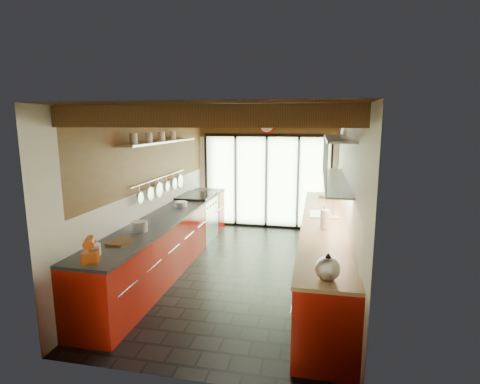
{
  "coord_description": "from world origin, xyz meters",
  "views": [
    {
      "loc": [
        1.13,
        -5.77,
        2.42
      ],
      "look_at": [
        -0.14,
        0.4,
        1.25
      ],
      "focal_mm": 28.0,
      "sensor_mm": 36.0,
      "label": 1
    }
  ],
  "objects_px": {
    "soap_bottle": "(324,210)",
    "bowl": "(323,196)",
    "stand_mixer": "(92,251)",
    "kettle": "(328,267)",
    "paper_towel": "(325,219)"
  },
  "relations": [
    {
      "from": "stand_mixer",
      "to": "soap_bottle",
      "type": "distance_m",
      "value": 3.59
    },
    {
      "from": "kettle",
      "to": "paper_towel",
      "type": "distance_m",
      "value": 1.8
    },
    {
      "from": "paper_towel",
      "to": "soap_bottle",
      "type": "xyz_separation_m",
      "value": [
        0.0,
        0.74,
        -0.04
      ]
    },
    {
      "from": "stand_mixer",
      "to": "paper_towel",
      "type": "bearing_deg",
      "value": 35.22
    },
    {
      "from": "stand_mixer",
      "to": "soap_bottle",
      "type": "height_order",
      "value": "stand_mixer"
    },
    {
      "from": "paper_towel",
      "to": "soap_bottle",
      "type": "relative_size",
      "value": 1.65
    },
    {
      "from": "soap_bottle",
      "to": "bowl",
      "type": "height_order",
      "value": "soap_bottle"
    },
    {
      "from": "paper_towel",
      "to": "soap_bottle",
      "type": "height_order",
      "value": "paper_towel"
    },
    {
      "from": "bowl",
      "to": "paper_towel",
      "type": "bearing_deg",
      "value": -90.0
    },
    {
      "from": "kettle",
      "to": "paper_towel",
      "type": "bearing_deg",
      "value": 90.0
    },
    {
      "from": "stand_mixer",
      "to": "kettle",
      "type": "xyz_separation_m",
      "value": [
        2.54,
        -0.01,
        0.02
      ]
    },
    {
      "from": "stand_mixer",
      "to": "paper_towel",
      "type": "distance_m",
      "value": 3.11
    },
    {
      "from": "stand_mixer",
      "to": "bowl",
      "type": "height_order",
      "value": "stand_mixer"
    },
    {
      "from": "stand_mixer",
      "to": "kettle",
      "type": "bearing_deg",
      "value": -0.17
    },
    {
      "from": "stand_mixer",
      "to": "bowl",
      "type": "relative_size",
      "value": 1.62
    }
  ]
}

